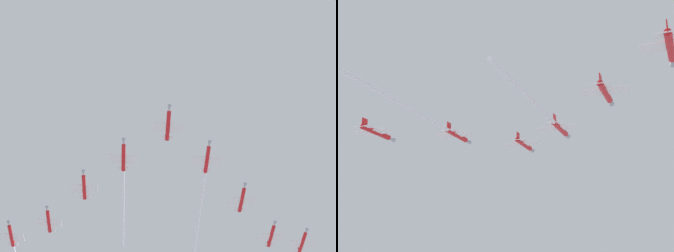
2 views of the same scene
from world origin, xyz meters
The scene contains 7 objects.
jet_lead centered at (9.45, 13.03, 118.31)m, with size 12.82×10.11×2.77m.
jet_port_inner centered at (26.65, -11.97, 118.87)m, with size 48.70×27.52×2.77m.
jet_starboard_inner centered at (38.40, 13.14, 117.74)m, with size 45.35×25.72×2.77m.
jet_port_outer centered at (21.61, -24.97, 116.94)m, with size 12.82×10.11×2.77m.
jet_starboard_outer centered at (47.89, 23.74, 119.68)m, with size 12.82×10.11×2.77m.
jet_center_rear centered at (30.63, -45.57, 117.11)m, with size 12.82×10.11×2.77m.
jet_port_trail centered at (70.05, 27.51, 119.50)m, with size 12.82×10.11×2.77m.
Camera 1 is at (-56.80, 54.34, 2.85)m, focal length 47.59 mm.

